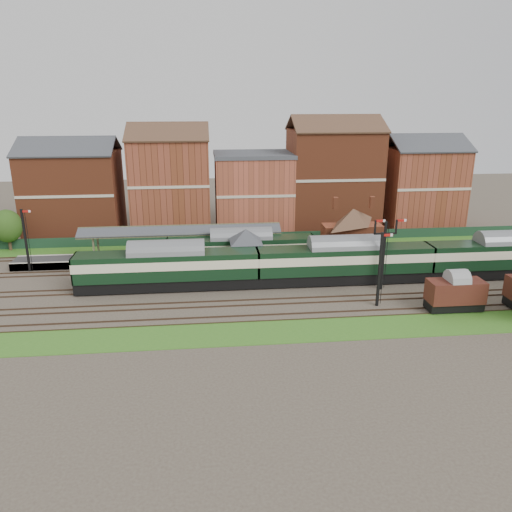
{
  "coord_description": "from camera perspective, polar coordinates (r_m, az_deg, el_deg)",
  "views": [
    {
      "loc": [
        -7.67,
        -53.93,
        21.16
      ],
      "look_at": [
        -1.91,
        2.0,
        3.0
      ],
      "focal_mm": 35.0,
      "sensor_mm": 36.0,
      "label": 1
    }
  ],
  "objects": [
    {
      "name": "ground",
      "position": [
        58.44,
        2.07,
        -3.34
      ],
      "size": [
        160.0,
        160.0,
        0.0
      ],
      "primitive_type": "plane",
      "color": "#473D33",
      "rests_on": "ground"
    },
    {
      "name": "tree_back",
      "position": [
        78.62,
        -26.56,
        3.08
      ],
      "size": [
        4.07,
        4.07,
        5.95
      ],
      "color": "#382619",
      "rests_on": "ground"
    },
    {
      "name": "canopy",
      "position": [
        65.89,
        -8.6,
        3.12
      ],
      "size": [
        26.0,
        3.89,
        4.08
      ],
      "color": "brown",
      "rests_on": "platform"
    },
    {
      "name": "semaphore_bracket",
      "position": [
        57.51,
        14.44,
        0.61
      ],
      "size": [
        3.6,
        0.25,
        8.18
      ],
      "color": "black",
      "rests_on": "ground"
    },
    {
      "name": "semaphore_platform_end",
      "position": [
        67.99,
        -24.83,
        1.73
      ],
      "size": [
        1.23,
        0.25,
        8.0
      ],
      "color": "black",
      "rests_on": "ground"
    },
    {
      "name": "grass_front",
      "position": [
        47.58,
        4.06,
        -8.52
      ],
      "size": [
        90.0,
        5.0,
        0.06
      ],
      "primitive_type": "cube",
      "color": "#2D6619",
      "rests_on": "ground"
    },
    {
      "name": "dmu_train",
      "position": [
        59.19,
        10.08,
        -0.52
      ],
      "size": [
        61.47,
        3.23,
        4.72
      ],
      "color": "black",
      "rests_on": "ground"
    },
    {
      "name": "platform_railcar",
      "position": [
        63.39,
        -1.71,
        0.79
      ],
      "size": [
        18.73,
        2.95,
        4.31
      ],
      "color": "black",
      "rests_on": "ground"
    },
    {
      "name": "brick_hut",
      "position": [
        61.88,
        6.26,
        -1.04
      ],
      "size": [
        3.2,
        2.64,
        2.94
      ],
      "color": "brown",
      "rests_on": "ground"
    },
    {
      "name": "fence",
      "position": [
        75.16,
        0.2,
        2.14
      ],
      "size": [
        90.0,
        0.12,
        1.5
      ],
      "primitive_type": "cube",
      "color": "#193823",
      "rests_on": "ground"
    },
    {
      "name": "goods_van_a",
      "position": [
        54.94,
        21.82,
        -3.92
      ],
      "size": [
        5.63,
        2.44,
        3.41
      ],
      "color": "black",
      "rests_on": "ground"
    },
    {
      "name": "grass_back",
      "position": [
        73.46,
        0.36,
        1.18
      ],
      "size": [
        90.0,
        4.5,
        0.06
      ],
      "primitive_type": "cube",
      "color": "#2D6619",
      "rests_on": "ground"
    },
    {
      "name": "town_backdrop",
      "position": [
        80.54,
        -0.45,
        7.77
      ],
      "size": [
        69.0,
        10.0,
        16.0
      ],
      "color": "brown",
      "rests_on": "ground"
    },
    {
      "name": "semaphore_siding",
      "position": [
        52.96,
        13.98,
        -1.38
      ],
      "size": [
        1.23,
        0.25,
        8.0
      ],
      "color": "black",
      "rests_on": "ground"
    },
    {
      "name": "signal_box",
      "position": [
        60.12,
        -1.15,
        0.51
      ],
      "size": [
        5.4,
        5.4,
        6.0
      ],
      "color": "#617653",
      "rests_on": "ground"
    },
    {
      "name": "station_building",
      "position": [
        68.84,
        10.94,
        3.09
      ],
      "size": [
        8.1,
        8.1,
        5.9
      ],
      "color": "brown",
      "rests_on": "platform"
    },
    {
      "name": "platform",
      "position": [
        67.0,
        -3.31,
        -0.09
      ],
      "size": [
        55.0,
        3.4,
        1.0
      ],
      "primitive_type": "cube",
      "color": "#2D2D2D",
      "rests_on": "ground"
    }
  ]
}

